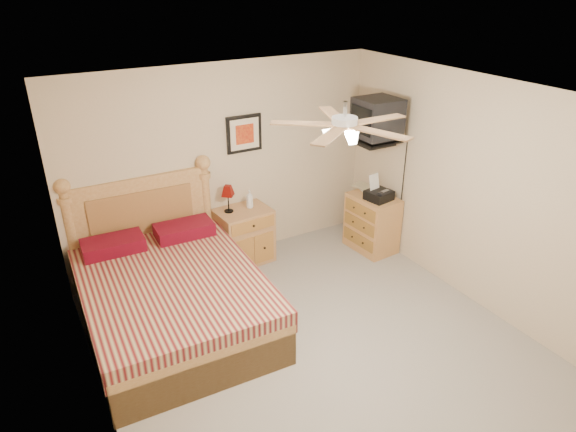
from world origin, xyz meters
The scene contains 17 objects.
floor centered at (0.00, 0.00, 0.00)m, with size 4.50×4.50×0.00m, color gray.
ceiling centered at (0.00, 0.00, 2.50)m, with size 4.00×4.50×0.04m, color white.
wall_back centered at (0.00, 2.25, 1.25)m, with size 4.00×0.04×2.50m, color beige.
wall_front centered at (0.00, -2.25, 1.25)m, with size 4.00×0.04×2.50m, color beige.
wall_left centered at (-2.00, 0.00, 1.25)m, with size 0.04×4.50×2.50m, color beige.
wall_right centered at (2.00, 0.00, 1.25)m, with size 0.04×4.50×2.50m, color beige.
bed centered at (-1.12, 1.12, 0.72)m, with size 1.70×2.24×1.45m, color #B2783F, non-canonical shape.
nightstand centered at (0.11, 2.00, 0.36)m, with size 0.66×0.50×0.72m, color #A96E44.
table_lamp centered at (-0.06, 2.05, 0.89)m, with size 0.19×0.19×0.35m, color #620804, non-canonical shape.
lotion_bottle centered at (0.22, 2.03, 0.84)m, with size 0.09×0.09×0.23m, color white.
framed_picture centered at (0.27, 2.23, 1.62)m, with size 0.46×0.04×0.46m, color black.
dresser centered at (1.73, 1.44, 0.38)m, with size 0.45×0.65×0.76m, color #BA7B3D.
fax_machine centered at (1.72, 1.34, 0.92)m, with size 0.30×0.32×0.32m, color black, non-canonical shape.
magazine_lower centered at (1.69, 1.66, 0.77)m, with size 0.17×0.24×0.02m, color #B8A995.
magazine_upper centered at (1.69, 1.69, 0.80)m, with size 0.21×0.29×0.02m, color tan.
wall_tv centered at (1.75, 1.34, 1.81)m, with size 0.56×0.46×0.58m, color black, non-canonical shape.
ceiling_fan centered at (0.00, -0.20, 2.36)m, with size 1.14×1.14×0.28m, color white, non-canonical shape.
Camera 1 is at (-2.28, -3.32, 3.43)m, focal length 32.00 mm.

